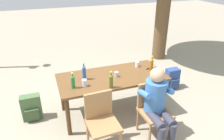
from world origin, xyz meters
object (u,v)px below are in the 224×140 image
Objects in this scene: chair_near_left at (101,119)px; backpack_by_far_side at (32,108)px; dining_table at (112,80)px; bottle_blue at (84,72)px; bottle_olive at (111,81)px; person_in_white_shirt at (157,102)px; bottle_green at (73,81)px; bottle_amber at (152,64)px; cup_steel at (116,74)px; chair_near_right at (153,107)px; backpack_by_near_side at (172,79)px; table_knife at (150,68)px; cup_white at (137,64)px; cup_glass at (85,83)px.

backpack_by_far_side is (-0.99, 1.01, -0.26)m from chair_near_left.
bottle_blue is (-0.48, 0.05, 0.22)m from dining_table.
person_in_white_shirt is at bearing -39.95° from bottle_olive.
bottle_olive is 0.60m from bottle_green.
chair_near_left is at bearing -86.05° from bottle_blue.
cup_steel is (-0.70, -0.02, -0.08)m from bottle_amber.
backpack_by_near_side is (1.15, 1.11, -0.27)m from chair_near_right.
bottle_green is 1.16× the size of table_knife.
bottle_green is 1.36m from cup_white.
table_knife is at bearing 33.35° from chair_near_left.
backpack_by_near_side is (1.51, 0.41, -0.57)m from cup_steel.
dining_table is 4.09× the size of backpack_by_near_side.
chair_near_left is at bearing -79.63° from cup_glass.
cup_white is 0.42× the size of table_knife.
chair_near_right reaches higher than cup_white.
cup_steel is (0.07, -0.04, 0.13)m from dining_table.
chair_near_right is 1.01m from cup_white.
bottle_amber is at bearing 64.21° from chair_near_right.
bottle_olive is 0.62× the size of backpack_by_near_side.
bottle_blue is at bearing 43.92° from bottle_green.
bottle_green is 2.75× the size of cup_white.
cup_glass is (-0.95, 0.67, 0.15)m from person_in_white_shirt.
chair_near_left is 3.05× the size of bottle_olive.
person_in_white_shirt reaches higher than cup_steel.
dining_table is 0.64m from cup_white.
dining_table is 3.98× the size of backpack_by_far_side.
dining_table is at bearing -175.00° from table_knife.
cup_steel reaches higher than table_knife.
bottle_green is (-0.28, 0.56, 0.38)m from chair_near_left.
person_in_white_shirt is (0.42, -0.84, -0.01)m from dining_table.
cup_glass is at bearing -165.32° from backpack_by_near_side.
backpack_by_near_side is (2.00, 1.11, -0.27)m from chair_near_left.
cup_white is at bearing 126.69° from bottle_amber.
bottle_amber is 1.23× the size of table_knife.
bottle_blue is 0.53m from bottle_olive.
cup_steel is 1.62m from backpack_by_far_side.
bottle_green is 3.05× the size of cup_steel.
bottle_blue is 1.24m from bottle_amber.
bottle_blue reaches higher than backpack_by_near_side.
chair_near_right is 1.90× the size of backpack_by_near_side.
bottle_olive is (-0.91, -0.34, 0.00)m from bottle_amber.
person_in_white_shirt is at bearing -63.32° from dining_table.
bottle_amber reaches higher than dining_table.
table_knife is (0.03, 0.09, -0.12)m from bottle_amber.
cup_steel reaches higher than backpack_by_far_side.
bottle_amber is at bearing -1.47° from dining_table.
backpack_by_far_side is (-1.83, 1.01, -0.26)m from chair_near_right.
table_knife is 0.99m from backpack_by_near_side.
cup_glass reaches higher than cup_steel.
cup_steel is at bearing 54.64° from chair_near_left.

